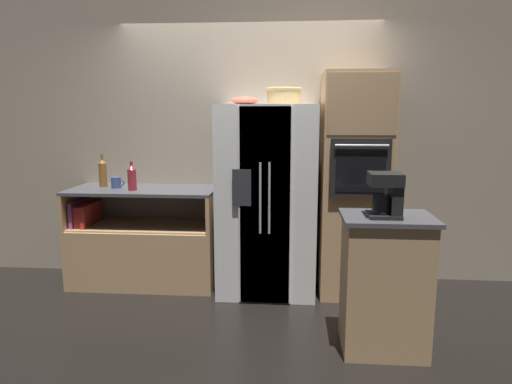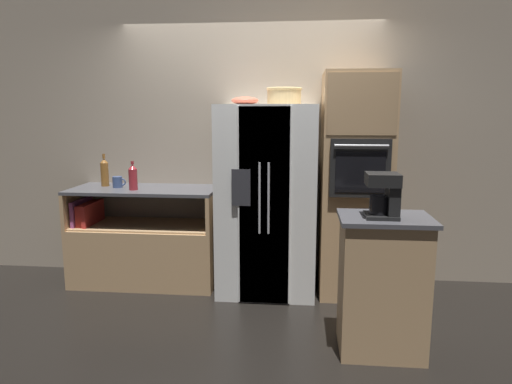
# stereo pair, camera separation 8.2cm
# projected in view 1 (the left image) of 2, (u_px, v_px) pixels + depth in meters

# --- Properties ---
(ground_plane) EXTENTS (20.00, 20.00, 0.00)m
(ground_plane) POSITION_uv_depth(u_px,v_px,m) (246.00, 290.00, 4.31)
(ground_plane) COLOR black
(wall_back) EXTENTS (12.00, 0.06, 2.80)m
(wall_back) POSITION_uv_depth(u_px,v_px,m) (250.00, 138.00, 4.52)
(wall_back) COLOR tan
(wall_back) RESTS_ON ground_plane
(counter_left) EXTENTS (1.39, 0.62, 0.94)m
(counter_left) POSITION_uv_depth(u_px,v_px,m) (144.00, 249.00, 4.45)
(counter_left) COLOR tan
(counter_left) RESTS_ON ground_plane
(refrigerator) EXTENTS (0.88, 0.78, 1.72)m
(refrigerator) POSITION_uv_depth(u_px,v_px,m) (267.00, 200.00, 4.20)
(refrigerator) COLOR white
(refrigerator) RESTS_ON ground_plane
(wall_oven) EXTENTS (0.60, 0.73, 2.00)m
(wall_oven) POSITION_uv_depth(u_px,v_px,m) (354.00, 185.00, 4.15)
(wall_oven) COLOR tan
(wall_oven) RESTS_ON ground_plane
(island_counter) EXTENTS (0.62, 0.47, 0.97)m
(island_counter) POSITION_uv_depth(u_px,v_px,m) (385.00, 283.00, 3.16)
(island_counter) COLOR tan
(island_counter) RESTS_ON ground_plane
(wicker_basket) EXTENTS (0.32, 0.32, 0.15)m
(wicker_basket) POSITION_uv_depth(u_px,v_px,m) (284.00, 96.00, 4.05)
(wicker_basket) COLOR tan
(wicker_basket) RESTS_ON refrigerator
(fruit_bowl) EXTENTS (0.25, 0.25, 0.07)m
(fruit_bowl) POSITION_uv_depth(u_px,v_px,m) (245.00, 101.00, 4.07)
(fruit_bowl) COLOR #DB664C
(fruit_bowl) RESTS_ON refrigerator
(bottle_tall) EXTENTS (0.08, 0.08, 0.27)m
(bottle_tall) POSITION_uv_depth(u_px,v_px,m) (132.00, 177.00, 4.23)
(bottle_tall) COLOR maroon
(bottle_tall) RESTS_ON counter_left
(bottle_short) EXTENTS (0.08, 0.08, 0.32)m
(bottle_short) POSITION_uv_depth(u_px,v_px,m) (103.00, 172.00, 4.44)
(bottle_short) COLOR brown
(bottle_short) RESTS_ON counter_left
(mug) EXTENTS (0.13, 0.09, 0.11)m
(mug) POSITION_uv_depth(u_px,v_px,m) (116.00, 182.00, 4.37)
(mug) COLOR #384C7A
(mug) RESTS_ON counter_left
(coffee_maker) EXTENTS (0.21, 0.21, 0.30)m
(coffee_maker) POSITION_uv_depth(u_px,v_px,m) (388.00, 193.00, 3.01)
(coffee_maker) COLOR black
(coffee_maker) RESTS_ON island_counter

